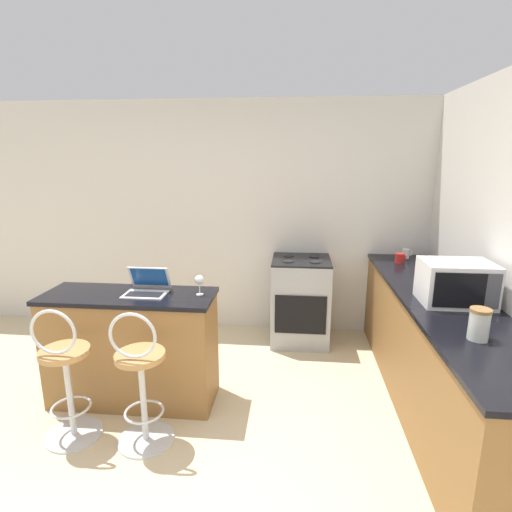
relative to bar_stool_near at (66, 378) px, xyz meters
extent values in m
plane|color=beige|center=(0.74, -0.28, -0.48)|extent=(20.00, 20.00, 0.00)
cube|color=silver|center=(0.74, 2.12, 0.82)|extent=(12.00, 0.06, 2.60)
cube|color=olive|center=(0.27, 0.51, -0.03)|extent=(1.33, 0.47, 0.89)
cube|color=black|center=(0.27, 0.51, 0.43)|extent=(1.36, 0.50, 0.03)
cube|color=olive|center=(2.73, 0.66, -0.03)|extent=(0.63, 2.87, 0.89)
cube|color=black|center=(2.73, 0.66, 0.43)|extent=(0.66, 2.90, 0.03)
cylinder|color=silver|center=(0.00, 0.02, -0.47)|extent=(0.40, 0.40, 0.02)
cylinder|color=silver|center=(0.00, 0.02, -0.15)|extent=(0.04, 0.04, 0.65)
torus|color=silver|center=(0.00, 0.02, -0.25)|extent=(0.28, 0.28, 0.02)
cylinder|color=#B7844C|center=(0.00, 0.02, 0.19)|extent=(0.34, 0.34, 0.04)
torus|color=silver|center=(0.00, -0.08, 0.38)|extent=(0.32, 0.02, 0.32)
cylinder|color=silver|center=(0.54, 0.02, -0.47)|extent=(0.40, 0.40, 0.02)
cylinder|color=silver|center=(0.54, 0.02, -0.15)|extent=(0.04, 0.04, 0.65)
torus|color=silver|center=(0.54, 0.02, -0.25)|extent=(0.28, 0.28, 0.02)
cylinder|color=#B7844C|center=(0.54, 0.02, 0.19)|extent=(0.34, 0.34, 0.04)
torus|color=silver|center=(0.54, -0.08, 0.38)|extent=(0.32, 0.02, 0.32)
cube|color=silver|center=(0.42, 0.50, 0.46)|extent=(0.33, 0.21, 0.01)
cube|color=black|center=(0.42, 0.48, 0.46)|extent=(0.28, 0.12, 0.00)
cube|color=silver|center=(0.42, 0.62, 0.56)|extent=(0.33, 0.09, 0.19)
cube|color=#19478C|center=(0.42, 0.61, 0.56)|extent=(0.29, 0.08, 0.16)
cube|color=white|center=(2.76, 0.55, 0.61)|extent=(0.49, 0.36, 0.31)
cube|color=black|center=(2.71, 0.37, 0.61)|extent=(0.34, 0.01, 0.25)
cube|color=#4C4C51|center=(2.93, 0.37, 0.61)|extent=(0.10, 0.01, 0.25)
cube|color=#9EA3A8|center=(1.65, 1.77, -0.02)|extent=(0.62, 0.60, 0.91)
cube|color=black|center=(1.65, 1.47, -0.06)|extent=(0.52, 0.01, 0.41)
cube|color=black|center=(1.65, 1.77, 0.44)|extent=(0.62, 0.60, 0.02)
cylinder|color=black|center=(1.51, 1.65, 0.46)|extent=(0.11, 0.11, 0.01)
cylinder|color=black|center=(1.79, 1.65, 0.46)|extent=(0.11, 0.11, 0.01)
cylinder|color=black|center=(1.51, 1.89, 0.46)|extent=(0.11, 0.11, 0.01)
cylinder|color=black|center=(1.79, 1.89, 0.46)|extent=(0.11, 0.11, 0.01)
cylinder|color=red|center=(2.65, 1.72, 0.50)|extent=(0.09, 0.09, 0.10)
torus|color=red|center=(2.70, 1.72, 0.51)|extent=(0.01, 0.06, 0.06)
cylinder|color=white|center=(2.76, 1.92, 0.50)|extent=(0.08, 0.08, 0.10)
torus|color=white|center=(2.81, 1.92, 0.51)|extent=(0.01, 0.06, 0.06)
cylinder|color=silver|center=(2.66, -0.07, 0.54)|extent=(0.11, 0.11, 0.17)
cylinder|color=olive|center=(2.66, -0.07, 0.63)|extent=(0.12, 0.12, 0.02)
cylinder|color=silver|center=(0.84, 0.55, 0.45)|extent=(0.06, 0.06, 0.00)
cylinder|color=silver|center=(0.84, 0.55, 0.50)|extent=(0.01, 0.01, 0.09)
sphere|color=silver|center=(0.84, 0.55, 0.57)|extent=(0.07, 0.07, 0.07)
camera|label=1|loc=(1.57, -2.37, 1.49)|focal=28.00mm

